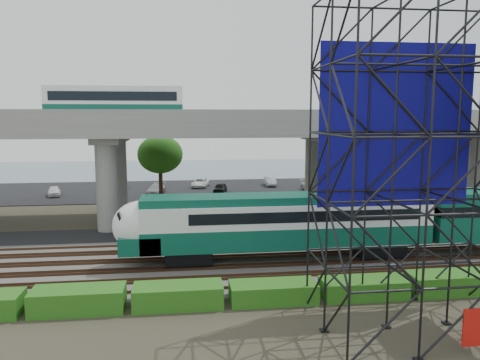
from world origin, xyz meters
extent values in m
plane|color=#474233|center=(0.00, 0.00, 0.00)|extent=(140.00, 140.00, 0.00)
cube|color=slate|center=(0.00, 2.00, 0.10)|extent=(90.00, 12.00, 0.20)
cube|color=black|center=(0.00, 10.50, 0.04)|extent=(90.00, 5.00, 0.08)
cube|color=black|center=(0.00, 34.00, 0.04)|extent=(90.00, 18.00, 0.08)
cube|color=#485E76|center=(0.00, 56.00, 0.01)|extent=(140.00, 40.00, 0.03)
cube|color=#472D1E|center=(0.00, -2.72, 0.28)|extent=(90.00, 0.08, 0.16)
cube|color=#472D1E|center=(0.00, -1.28, 0.28)|extent=(90.00, 0.08, 0.16)
cube|color=#472D1E|center=(0.00, -0.72, 0.28)|extent=(90.00, 0.08, 0.16)
cube|color=#472D1E|center=(0.00, 0.72, 0.28)|extent=(90.00, 0.08, 0.16)
cube|color=#472D1E|center=(0.00, 1.28, 0.28)|extent=(90.00, 0.08, 0.16)
cube|color=#472D1E|center=(0.00, 2.72, 0.28)|extent=(90.00, 0.08, 0.16)
cube|color=#472D1E|center=(0.00, 3.28, 0.28)|extent=(90.00, 0.08, 0.16)
cube|color=#472D1E|center=(0.00, 4.72, 0.28)|extent=(90.00, 0.08, 0.16)
cube|color=#472D1E|center=(0.00, 5.28, 0.28)|extent=(90.00, 0.08, 0.16)
cube|color=#472D1E|center=(0.00, 6.72, 0.28)|extent=(90.00, 0.08, 0.16)
cube|color=black|center=(-3.35, 2.00, 0.81)|extent=(3.00, 2.20, 0.90)
cube|color=black|center=(9.65, 2.00, 0.81)|extent=(3.00, 2.20, 0.90)
cube|color=#0A4C3B|center=(3.15, 2.00, 1.96)|extent=(19.00, 3.00, 1.40)
cube|color=silver|center=(3.15, 2.00, 3.41)|extent=(19.00, 3.00, 1.50)
cube|color=#0A4C3B|center=(3.15, 2.00, 4.41)|extent=(19.00, 2.60, 0.50)
cube|color=black|center=(4.15, 2.00, 3.46)|extent=(15.00, 3.06, 0.70)
ellipsoid|color=silver|center=(-6.35, 2.00, 2.86)|extent=(3.60, 3.00, 3.20)
cube|color=#0A4C3B|center=(-6.35, 2.00, 1.81)|extent=(2.60, 3.00, 1.10)
cube|color=black|center=(-7.45, 2.00, 3.36)|extent=(0.48, 2.00, 1.09)
cube|color=#9E9B93|center=(0.00, 16.00, 8.60)|extent=(80.00, 12.00, 1.20)
cube|color=#9E9B93|center=(0.00, 10.25, 9.75)|extent=(80.00, 0.50, 1.10)
cube|color=#9E9B93|center=(0.00, 21.75, 9.75)|extent=(80.00, 0.50, 1.10)
cylinder|color=#9E9B93|center=(-10.00, 12.50, 4.00)|extent=(1.80, 1.80, 8.00)
cylinder|color=#9E9B93|center=(-10.00, 19.50, 4.00)|extent=(1.80, 1.80, 8.00)
cube|color=#9E9B93|center=(-10.00, 16.00, 7.70)|extent=(2.40, 9.00, 0.60)
cylinder|color=#9E9B93|center=(10.00, 12.50, 4.00)|extent=(1.80, 1.80, 8.00)
cylinder|color=#9E9B93|center=(10.00, 19.50, 4.00)|extent=(1.80, 1.80, 8.00)
cube|color=#9E9B93|center=(10.00, 16.00, 7.70)|extent=(2.40, 9.00, 0.60)
cylinder|color=#9E9B93|center=(28.00, 19.50, 4.00)|extent=(1.80, 1.80, 8.00)
cube|color=black|center=(-9.51, 16.00, 9.55)|extent=(12.00, 2.50, 0.70)
cube|color=#0A4C3B|center=(-9.51, 16.00, 10.35)|extent=(12.00, 2.50, 0.90)
cube|color=silver|center=(-9.51, 16.00, 11.45)|extent=(12.00, 2.50, 1.30)
cube|color=black|center=(-9.51, 16.00, 11.50)|extent=(11.00, 2.56, 0.80)
cube|color=silver|center=(-9.51, 16.00, 12.25)|extent=(12.00, 2.40, 0.30)
cube|color=#0E0A78|center=(7.15, -4.95, 9.30)|extent=(8.10, 0.08, 8.25)
cube|color=black|center=(7.15, -8.00, 0.04)|extent=(9.36, 6.36, 0.08)
cube|color=#246316|center=(-9.00, -4.30, 0.60)|extent=(4.60, 1.80, 1.20)
cube|color=#246316|center=(-4.00, -4.30, 0.58)|extent=(4.60, 1.80, 1.15)
cube|color=#246316|center=(1.00, -4.30, 0.52)|extent=(4.60, 1.80, 1.03)
cube|color=#246316|center=(6.00, -4.30, 0.51)|extent=(4.60, 1.80, 1.01)
cube|color=#246316|center=(11.00, -4.30, 0.56)|extent=(4.60, 1.80, 1.12)
cylinder|color=#382314|center=(14.00, 12.50, 2.40)|extent=(0.44, 0.44, 4.80)
ellipsoid|color=#246316|center=(14.00, 12.50, 5.60)|extent=(4.94, 4.94, 4.18)
cylinder|color=#382314|center=(-6.00, 24.00, 2.40)|extent=(0.44, 0.44, 4.80)
ellipsoid|color=#246316|center=(-6.00, 24.00, 5.60)|extent=(4.94, 4.94, 4.18)
imported|color=black|center=(-5.35, 11.38, 0.85)|extent=(5.97, 3.78, 1.53)
imported|color=white|center=(-19.18, 31.00, 0.67)|extent=(2.16, 3.71, 1.19)
imported|color=#AAACB2|center=(-12.02, 36.00, 0.67)|extent=(1.67, 3.70, 1.18)
imported|color=#9FA2A6|center=(-6.90, 31.00, 0.69)|extent=(2.48, 4.43, 1.21)
imported|color=white|center=(-1.12, 36.00, 0.67)|extent=(2.88, 4.61, 1.19)
imported|color=black|center=(1.15, 31.00, 0.67)|extent=(2.24, 3.73, 1.19)
imported|color=#A0A1A7|center=(8.56, 36.00, 0.71)|extent=(1.44, 3.87, 1.26)
imported|color=#B9B9B9|center=(13.16, 31.00, 0.71)|extent=(2.51, 4.56, 1.25)
imported|color=#93949A|center=(17.49, 36.00, 0.73)|extent=(2.63, 4.85, 1.29)
camera|label=1|loc=(-3.73, -27.65, 9.82)|focal=35.00mm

